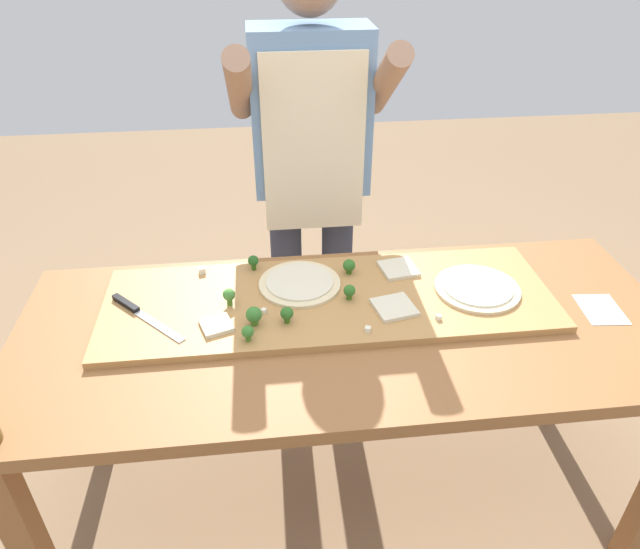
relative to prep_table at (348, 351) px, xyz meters
The scene contains 22 objects.
ground_plane 0.68m from the prep_table, ahead, with size 8.00×8.00×0.00m, color #896B4C.
prep_table is the anchor object (origin of this frame).
cutting_board 0.16m from the prep_table, 110.81° to the left, with size 1.31×0.43×0.02m, color #B27F47.
chefs_knife 0.61m from the prep_table, behind, with size 0.23×0.23×0.02m.
pizza_whole_cheese_artichoke 0.25m from the prep_table, 124.57° to the left, with size 0.25×0.25×0.02m.
pizza_whole_white_garlic 0.43m from the prep_table, 12.86° to the left, with size 0.25×0.25×0.02m.
pizza_slice_center 0.32m from the prep_table, 49.24° to the left, with size 0.11×0.11×0.01m, color beige.
pizza_slice_far_left 0.19m from the prep_table, 10.94° to the left, with size 0.11×0.11×0.01m, color beige.
pizza_slice_far_right 0.39m from the prep_table, behind, with size 0.08×0.08×0.01m, color beige.
broccoli_floret_back_mid 0.32m from the prep_table, 166.69° to the right, with size 0.03×0.03×0.05m.
broccoli_floret_center_right 0.17m from the prep_table, 80.28° to the left, with size 0.03×0.03×0.05m.
broccoli_floret_front_right 0.38m from the prep_table, 163.06° to the left, with size 0.04×0.04×0.05m.
broccoli_floret_center_left 0.41m from the prep_table, 132.57° to the left, with size 0.03×0.03×0.05m.
broccoli_floret_front_left 0.30m from the prep_table, behind, with size 0.04×0.04×0.06m.
broccoli_floret_back_right 0.23m from the prep_table, behind, with size 0.04×0.04×0.05m.
broccoli_floret_front_mid 0.27m from the prep_table, 80.97° to the left, with size 0.04×0.04×0.05m.
cheese_crumble_a 0.28m from the prep_table, ahead, with size 0.01×0.01×0.01m, color white.
cheese_crumble_b 0.15m from the prep_table, 57.89° to the right, with size 0.02×0.02×0.02m, color silver.
cheese_crumble_c 0.52m from the prep_table, 146.40° to the left, with size 0.02×0.02×0.02m, color silver.
cheese_crumble_d 0.27m from the prep_table, 168.18° to the left, with size 0.01×0.01×0.01m, color silver.
recipe_note 0.75m from the prep_table, ahead, with size 0.11×0.15×0.00m, color white.
cook_center 0.73m from the prep_table, 93.22° to the left, with size 0.54×0.39×1.67m.
Camera 1 is at (-0.22, -1.25, 1.78)m, focal length 32.22 mm.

